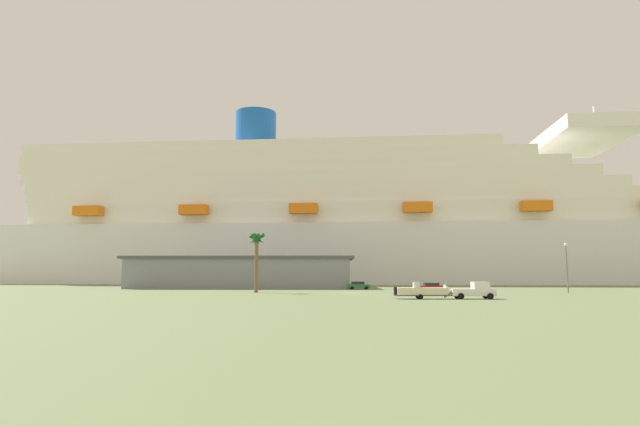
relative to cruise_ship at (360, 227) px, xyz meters
The scene contains 9 objects.
ground_plane 49.32m from the cruise_ship, 98.39° to the right, with size 600.00×600.00×0.00m, color #66754C.
cruise_ship is the anchor object (origin of this frame).
terminal_building 55.17m from the cruise_ship, 123.45° to the right, with size 49.91×22.75×6.90m.
pickup_truck 96.47m from the cruise_ship, 85.13° to the right, with size 5.62×2.32×2.20m.
small_boat_on_trailer 96.11m from the cruise_ship, 88.87° to the right, with size 8.92×2.16×2.15m.
palm_tree 77.61m from the cruise_ship, 107.35° to the right, with size 2.95×3.15×10.26m.
street_lamp 80.84m from the cruise_ship, 67.91° to the right, with size 0.56×0.56×8.46m.
parked_car_red_hatchback 71.39m from the cruise_ship, 83.56° to the right, with size 4.60×2.10×1.58m.
parked_car_green_wagon 58.37m from the cruise_ship, 94.24° to the right, with size 4.57×2.34×1.58m.
Camera 1 is at (-5.33, -87.08, 3.38)m, focal length 29.08 mm.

